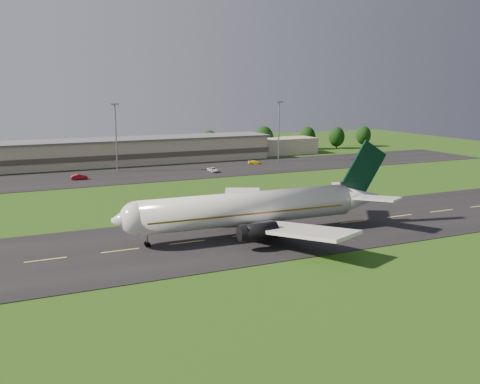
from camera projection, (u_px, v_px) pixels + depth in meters
name	position (u px, v px, depth m)	size (l,w,h in m)	color
ground	(188.00, 243.00, 87.54)	(360.00, 360.00, 0.00)	#244411
taxiway	(188.00, 243.00, 87.53)	(220.00, 30.00, 0.10)	black
apron	(106.00, 176.00, 151.92)	(260.00, 30.00, 0.10)	black
airliner	(252.00, 209.00, 91.37)	(51.28, 42.17, 15.57)	silver
terminal	(111.00, 152.00, 175.36)	(145.00, 16.00, 8.40)	tan
light_mast_centre	(116.00, 129.00, 158.63)	(2.40, 1.20, 20.35)	gray
light_mast_east	(279.00, 124.00, 180.82)	(2.40, 1.20, 20.35)	gray
tree_line	(186.00, 143.00, 195.27)	(197.83, 9.15, 10.16)	black
service_vehicle_b	(79.00, 177.00, 146.39)	(1.54, 4.41, 1.45)	maroon
service_vehicle_c	(213.00, 170.00, 159.53)	(2.27, 4.92, 1.37)	silver
service_vehicle_d	(254.00, 162.00, 175.71)	(1.66, 4.07, 1.18)	yellow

